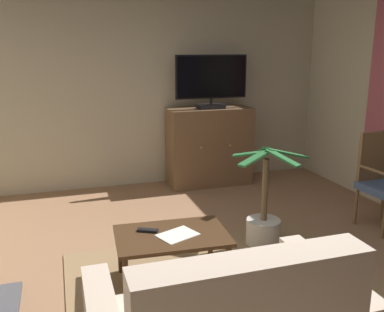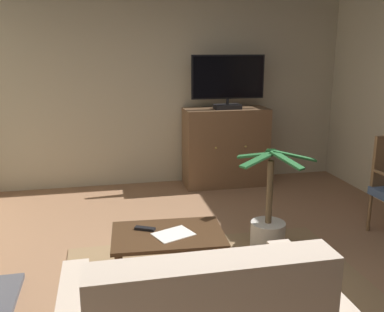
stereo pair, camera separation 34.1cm
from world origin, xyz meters
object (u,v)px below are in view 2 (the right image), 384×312
at_px(coffee_table, 168,239).
at_px(potted_plant_leafy_by_curtain, 268,225).
at_px(tv_cabinet, 225,149).
at_px(tv_remote, 145,229).
at_px(television, 228,80).
at_px(folded_newspaper, 173,234).

bearing_deg(coffee_table, potted_plant_leafy_by_curtain, 21.76).
height_order(tv_cabinet, potted_plant_leafy_by_curtain, tv_cabinet).
bearing_deg(tv_remote, tv_cabinet, -93.65).
relative_size(television, folded_newspaper, 3.32).
relative_size(coffee_table, folded_newspaper, 3.12).
height_order(tv_cabinet, television, television).
height_order(coffee_table, tv_remote, tv_remote).
bearing_deg(potted_plant_leafy_by_curtain, tv_cabinet, 85.59).
xyz_separation_m(television, potted_plant_leafy_by_curtain, (-0.15, -1.94, -1.24)).
xyz_separation_m(tv_remote, folded_newspaper, (0.21, -0.14, -0.01)).
relative_size(television, coffee_table, 1.06).
bearing_deg(coffee_table, tv_remote, 149.76).
bearing_deg(potted_plant_leafy_by_curtain, coffee_table, -158.24).
height_order(folded_newspaper, potted_plant_leafy_by_curtain, potted_plant_leafy_by_curtain).
bearing_deg(television, tv_remote, -121.23).
xyz_separation_m(tv_cabinet, tv_remote, (-1.37, -2.31, -0.08)).
distance_m(television, coffee_table, 2.86).
distance_m(tv_cabinet, potted_plant_leafy_by_curtain, 2.02).
xyz_separation_m(tv_cabinet, folded_newspaper, (-1.15, -2.45, -0.09)).
bearing_deg(tv_cabinet, folded_newspaper, -115.26).
bearing_deg(tv_remote, coffee_table, 176.76).
bearing_deg(coffee_table, television, 63.15).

